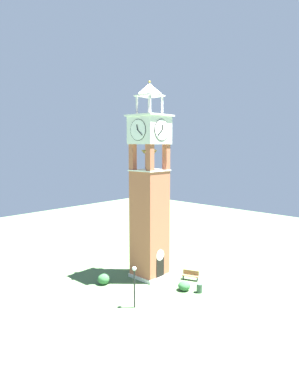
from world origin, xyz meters
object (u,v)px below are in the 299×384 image
at_px(clock_tower, 150,197).
at_px(trash_bin, 199,288).
at_px(park_bench, 191,275).
at_px(lamp_post, 134,279).

height_order(clock_tower, trash_bin, clock_tower).
xyz_separation_m(clock_tower, trash_bin, (0.25, -5.97, -7.74)).
relative_size(clock_tower, park_bench, 11.69).
bearing_deg(park_bench, lamp_post, -178.93).
bearing_deg(clock_tower, trash_bin, -87.64).
relative_size(park_bench, trash_bin, 2.06).
distance_m(park_bench, trash_bin, 3.00).
bearing_deg(park_bench, trash_bin, -128.13).
bearing_deg(clock_tower, lamp_post, -147.10).
xyz_separation_m(park_bench, lamp_post, (-7.90, -0.15, 1.97)).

